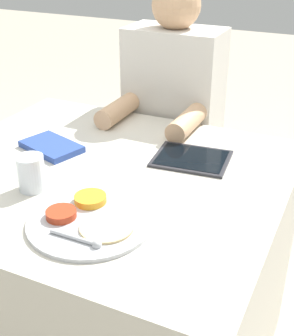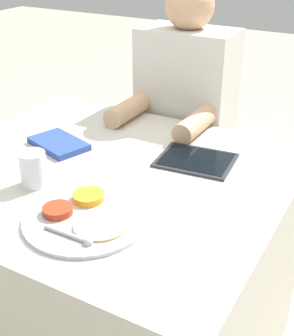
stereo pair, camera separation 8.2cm
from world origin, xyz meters
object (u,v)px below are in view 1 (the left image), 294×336
object	(u,v)px
red_notebook	(52,147)
person_diner	(172,152)
drinking_glass	(31,173)
thali_tray	(89,219)
tablet_device	(192,158)

from	to	relation	value
red_notebook	person_diner	distance (m)	0.59
red_notebook	drinking_glass	size ratio (longest dim) A/B	2.24
thali_tray	tablet_device	size ratio (longest dim) A/B	1.26
thali_tray	red_notebook	world-z (taller)	thali_tray
drinking_glass	thali_tray	bearing A→B (deg)	-17.83
tablet_device	red_notebook	bearing A→B (deg)	-164.35
tablet_device	person_diner	xyz separation A→B (m)	(-0.22, 0.39, -0.20)
thali_tray	person_diner	size ratio (longest dim) A/B	0.24
thali_tray	tablet_device	world-z (taller)	thali_tray
tablet_device	person_diner	bearing A→B (deg)	119.49
red_notebook	thali_tray	bearing A→B (deg)	-42.84
red_notebook	tablet_device	size ratio (longest dim) A/B	0.91
tablet_device	drinking_glass	distance (m)	0.48
red_notebook	drinking_glass	distance (m)	0.25
red_notebook	drinking_glass	world-z (taller)	drinking_glass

